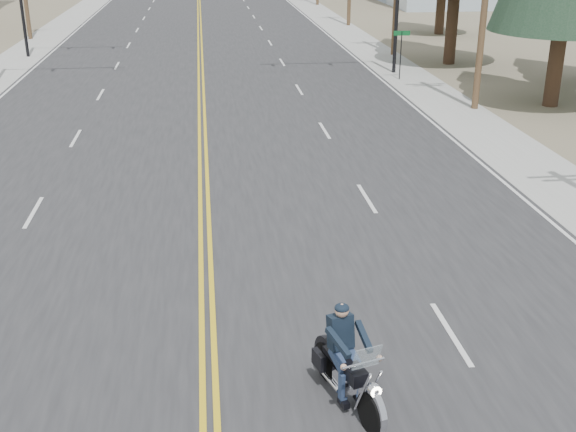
{
  "coord_description": "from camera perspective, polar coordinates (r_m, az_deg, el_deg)",
  "views": [
    {
      "loc": [
        0.15,
        -8.44,
        7.87
      ],
      "look_at": [
        1.95,
        6.96,
        1.6
      ],
      "focal_mm": 45.0,
      "sensor_mm": 36.0,
      "label": 1
    }
  ],
  "objects": [
    {
      "name": "street_sign",
      "position": [
        40.35,
        8.93,
        13.1
      ],
      "size": [
        0.9,
        0.06,
        2.62
      ],
      "color": "black",
      "rests_on": "ground"
    },
    {
      "name": "motorcyclist",
      "position": [
        12.72,
        4.83,
        -11.2
      ],
      "size": [
        1.63,
        2.54,
        1.84
      ],
      "primitive_type": null,
      "rotation": [
        0.0,
        0.0,
        3.43
      ],
      "color": "black",
      "rests_on": "ground"
    },
    {
      "name": "sidewalk_left",
      "position": [
        79.69,
        -15.65,
        15.57
      ],
      "size": [
        3.0,
        200.0,
        0.01
      ],
      "primitive_type": "cube",
      "color": "#A5A5A0",
      "rests_on": "ground"
    },
    {
      "name": "road",
      "position": [
        78.83,
        -7.05,
        16.12
      ],
      "size": [
        20.0,
        200.0,
        0.01
      ],
      "primitive_type": "cube",
      "color": "#303033",
      "rests_on": "ground"
    },
    {
      "name": "sidewalk_right",
      "position": [
        79.65,
        1.6,
        16.33
      ],
      "size": [
        3.0,
        200.0,
        0.01
      ],
      "primitive_type": "cube",
      "color": "#A5A5A0",
      "rests_on": "ground"
    }
  ]
}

